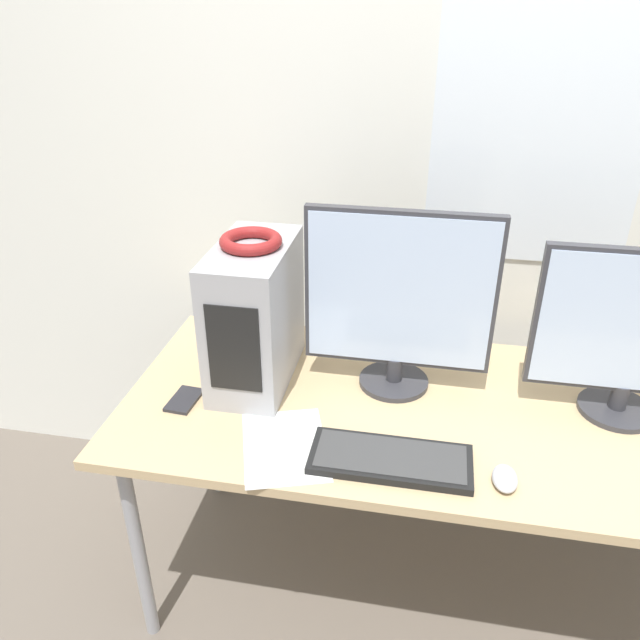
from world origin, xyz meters
name	(u,v)px	position (x,y,z in m)	size (l,w,h in m)	color
wall_back	(487,145)	(0.00, 0.92, 1.35)	(8.00, 0.07, 2.70)	silver
desk	(465,425)	(0.00, 0.40, 0.68)	(1.94, 0.79, 0.73)	tan
pc_tower	(255,315)	(-0.62, 0.46, 0.94)	(0.20, 0.40, 0.42)	#9E9EA3
headphones	(251,241)	(-0.62, 0.46, 1.17)	(0.17, 0.17, 0.03)	maroon
monitor_main	(399,300)	(-0.21, 0.50, 1.01)	(0.53, 0.20, 0.54)	#333338
monitor_right_near	(637,333)	(0.40, 0.47, 0.98)	(0.52, 0.20, 0.48)	#333338
keyboard	(390,459)	(-0.19, 0.14, 0.74)	(0.40, 0.17, 0.02)	black
mouse	(505,478)	(0.08, 0.12, 0.75)	(0.06, 0.10, 0.03)	#B2B2B7
cell_phone	(184,400)	(-0.79, 0.29, 0.74)	(0.08, 0.13, 0.01)	#232328
paper_sheet_front	(285,446)	(-0.47, 0.16, 0.73)	(0.29, 0.35, 0.00)	white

